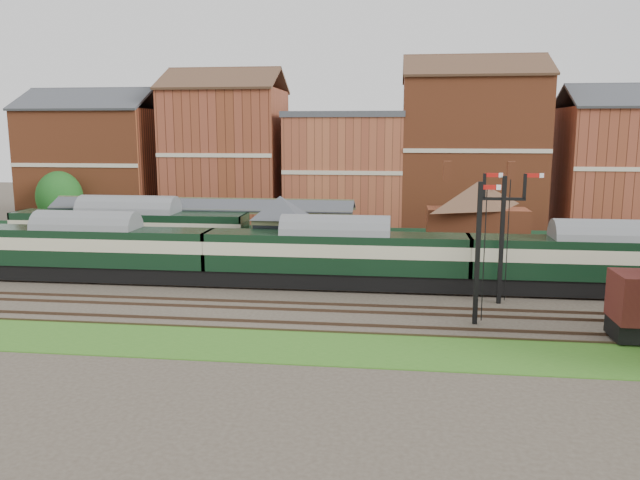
# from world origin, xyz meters

# --- Properties ---
(ground) EXTENTS (160.00, 160.00, 0.00)m
(ground) POSITION_xyz_m (0.00, 0.00, 0.00)
(ground) COLOR #473D33
(ground) RESTS_ON ground
(grass_back) EXTENTS (90.00, 4.50, 0.06)m
(grass_back) POSITION_xyz_m (0.00, 16.00, 0.03)
(grass_back) COLOR #2D6619
(grass_back) RESTS_ON ground
(grass_front) EXTENTS (90.00, 5.00, 0.06)m
(grass_front) POSITION_xyz_m (0.00, -12.00, 0.03)
(grass_front) COLOR #2D6619
(grass_front) RESTS_ON ground
(fence) EXTENTS (90.00, 0.12, 1.50)m
(fence) POSITION_xyz_m (0.00, 18.00, 0.75)
(fence) COLOR #193823
(fence) RESTS_ON ground
(platform) EXTENTS (55.00, 3.40, 1.00)m
(platform) POSITION_xyz_m (-5.00, 9.75, 0.50)
(platform) COLOR #2D2D2D
(platform) RESTS_ON ground
(signal_box) EXTENTS (5.40, 5.40, 6.00)m
(signal_box) POSITION_xyz_m (-3.00, 3.25, 3.19)
(signal_box) COLOR #627B57
(signal_box) RESTS_ON ground
(brick_hut) EXTENTS (3.20, 2.64, 2.94)m
(brick_hut) POSITION_xyz_m (5.00, 3.25, 1.20)
(brick_hut) COLOR brown
(brick_hut) RESTS_ON ground
(station_building) EXTENTS (8.10, 8.10, 5.90)m
(station_building) POSITION_xyz_m (12.00, 9.75, 3.96)
(station_building) COLOR #974726
(station_building) RESTS_ON platform
(canopy) EXTENTS (26.00, 3.89, 4.08)m
(canopy) POSITION_xyz_m (-11.00, 9.75, 4.58)
(canopy) COLOR brown
(canopy) RESTS_ON platform
(semaphore_bracket) EXTENTS (3.60, 0.25, 8.18)m
(semaphore_bracket) POSITION_xyz_m (12.04, -2.50, 4.63)
(semaphore_bracket) COLOR black
(semaphore_bracket) RESTS_ON ground
(semaphore_siding) EXTENTS (1.23, 0.25, 8.00)m
(semaphore_siding) POSITION_xyz_m (10.02, -7.00, 4.16)
(semaphore_siding) COLOR black
(semaphore_siding) RESTS_ON ground
(town_backdrop) EXTENTS (69.00, 10.00, 16.00)m
(town_backdrop) POSITION_xyz_m (-0.18, 25.00, 7.00)
(town_backdrop) COLOR #974726
(town_backdrop) RESTS_ON ground
(dmu_train) EXTENTS (53.58, 2.82, 4.12)m
(dmu_train) POSITION_xyz_m (1.41, 0.00, 2.41)
(dmu_train) COLOR black
(dmu_train) RESTS_ON ground
(platform_railcar) EXTENTS (19.39, 3.05, 4.47)m
(platform_railcar) POSITION_xyz_m (-16.16, 6.50, 2.60)
(platform_railcar) COLOR black
(platform_railcar) RESTS_ON ground
(tree_back) EXTENTS (4.57, 4.57, 6.68)m
(tree_back) POSITION_xyz_m (-28.59, 17.86, 4.04)
(tree_back) COLOR #382619
(tree_back) RESTS_ON ground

